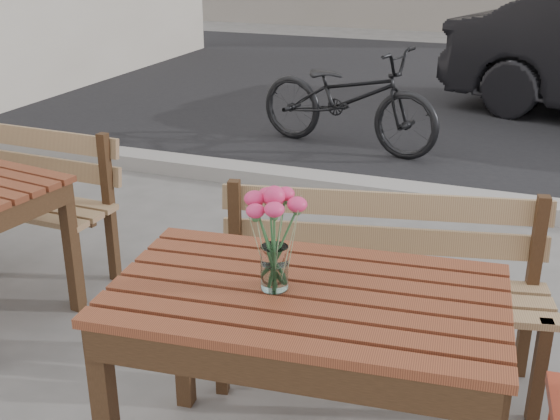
% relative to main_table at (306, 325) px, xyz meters
% --- Properties ---
extents(street, '(30.00, 8.12, 0.12)m').
position_rel_main_table_xyz_m(street, '(0.11, 5.03, -0.63)').
color(street, black).
rests_on(street, ground).
extents(main_table, '(1.34, 0.87, 0.79)m').
position_rel_main_table_xyz_m(main_table, '(0.00, 0.00, 0.00)').
color(main_table, '#5F2B19').
rests_on(main_table, ground).
extents(main_bench, '(1.47, 0.71, 0.88)m').
position_rel_main_table_xyz_m(main_bench, '(0.07, 0.76, -0.12)').
color(main_bench, '#936C4C').
rests_on(main_bench, ground).
extents(main_vase, '(0.19, 0.19, 0.35)m').
position_rel_main_table_xyz_m(main_vase, '(-0.10, -0.02, 0.35)').
color(main_vase, white).
rests_on(main_vase, main_table).
extents(second_bench, '(1.43, 0.48, 0.88)m').
position_rel_main_table_xyz_m(second_bench, '(-2.19, 1.08, -0.12)').
color(second_bench, '#936C4C').
rests_on(second_bench, ground).
extents(bicycle, '(1.87, 1.01, 0.93)m').
position_rel_main_table_xyz_m(bicycle, '(-1.01, 4.13, -0.19)').
color(bicycle, black).
rests_on(bicycle, ground).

